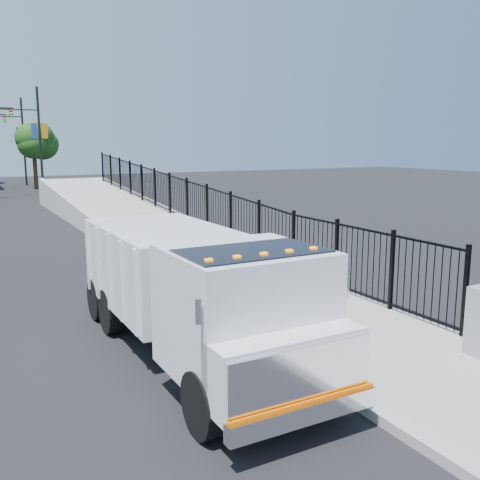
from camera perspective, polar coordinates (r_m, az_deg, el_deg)
name	(u,v)px	position (r m, az deg, el deg)	size (l,w,h in m)	color
ground	(257,340)	(10.88, 1.77, -10.65)	(120.00, 120.00, 0.00)	black
sidewalk	(401,354)	(10.49, 16.82, -11.55)	(3.55, 12.00, 0.12)	#9E998E
curb	(316,374)	(9.30, 8.15, -13.96)	(0.30, 12.00, 0.16)	#ADAAA3
ramp	(127,226)	(26.11, -11.92, 1.49)	(3.95, 24.00, 1.70)	#9E998E
iron_fence	(187,215)	(22.71, -5.66, 2.67)	(0.10, 28.00, 1.80)	black
truck	(195,287)	(9.57, -4.79, -5.06)	(2.38, 7.06, 2.41)	black
worker	(331,302)	(10.09, 9.72, -6.53)	(0.63, 0.42, 1.74)	maroon
light_pole_1	(36,137)	(43.07, -20.98, 10.24)	(3.78, 0.22, 8.00)	black
light_pole_3	(20,138)	(54.08, -22.42, 10.02)	(3.78, 0.22, 8.00)	black
tree_1	(33,143)	(49.55, -21.17, 9.65)	(2.48, 2.48, 5.24)	#382314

